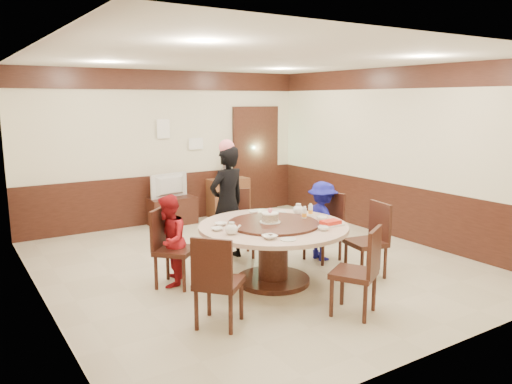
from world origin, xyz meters
TOP-DOWN VIEW (x-y plane):
  - room at (0.01, 0.01)m, footprint 6.00×6.04m
  - banquet_table at (-0.19, -0.73)m, footprint 1.86×1.86m
  - chair_0 at (0.93, -0.37)m, footprint 0.50×0.49m
  - chair_1 at (0.00, 0.46)m, footprint 0.56×0.57m
  - chair_2 at (-1.29, -0.16)m, footprint 0.62×0.62m
  - chair_3 at (-1.36, -1.44)m, footprint 0.62×0.62m
  - chair_4 at (0.01, -1.99)m, footprint 0.60×0.60m
  - chair_5 at (0.97, -1.20)m, footprint 0.51×0.50m
  - person_standing at (-0.20, 0.43)m, footprint 0.66×0.50m
  - person_red at (-1.32, -0.10)m, footprint 0.64×0.69m
  - person_blue at (0.93, -0.34)m, footprint 0.43×0.74m
  - birthday_cake at (-0.22, -0.71)m, footprint 0.26×0.26m
  - teapot_left at (-0.85, -0.84)m, footprint 0.17×0.15m
  - teapot_right at (0.42, -0.43)m, footprint 0.17×0.15m
  - bowl_0 at (-0.76, -0.41)m, footprint 0.14×0.14m
  - bowl_1 at (0.16, -1.27)m, footprint 0.14×0.14m
  - bowl_2 at (-0.58, -1.22)m, footprint 0.17×0.17m
  - bowl_3 at (0.48, -0.86)m, footprint 0.15×0.15m
  - bowl_4 at (-0.91, -0.60)m, footprint 0.14×0.14m
  - bowl_5 at (-0.08, -0.09)m, footprint 0.13×0.13m
  - saucer_near at (-0.44, -1.38)m, footprint 0.18×0.18m
  - saucer_far at (0.26, -0.23)m, footprint 0.18×0.18m
  - shrimp_platter at (0.38, -1.14)m, footprint 0.30×0.20m
  - bottle_0 at (0.27, -0.76)m, footprint 0.06×0.06m
  - bottle_1 at (0.46, -0.65)m, footprint 0.06×0.06m
  - tv_stand at (-0.06, 2.75)m, footprint 0.85×0.45m
  - television at (-0.06, 2.75)m, footprint 0.78×0.26m
  - side_cabinet at (1.14, 2.78)m, footprint 0.80×0.40m
  - thermos at (1.07, 2.78)m, footprint 0.15×0.15m
  - notice_left at (-0.10, 2.96)m, footprint 0.25×0.00m
  - notice_right at (0.55, 2.96)m, footprint 0.30×0.00m

SIDE VIEW (x-z plane):
  - tv_stand at x=-0.06m, z-range 0.00..0.50m
  - chair_0 at x=0.93m, z-range -0.18..0.79m
  - chair_1 at x=0.00m, z-range -0.18..0.79m
  - chair_2 at x=-1.29m, z-range -0.18..0.79m
  - chair_3 at x=-1.36m, z-range -0.18..0.79m
  - chair_4 at x=0.01m, z-range -0.18..0.79m
  - chair_5 at x=0.97m, z-range -0.18..0.79m
  - side_cabinet at x=1.14m, z-range 0.00..0.75m
  - banquet_table at x=-0.19m, z-range 0.14..0.92m
  - person_blue at x=0.93m, z-range 0.00..1.14m
  - person_red at x=-1.32m, z-range 0.00..1.14m
  - television at x=-0.06m, z-range 0.50..0.95m
  - saucer_near at x=-0.44m, z-range 0.75..0.76m
  - saucer_far at x=0.26m, z-range 0.75..0.76m
  - bowl_4 at x=-0.91m, z-range 0.75..0.78m
  - bowl_0 at x=-0.76m, z-range 0.75..0.79m
  - bowl_5 at x=-0.08m, z-range 0.75..0.79m
  - bowl_2 at x=-0.58m, z-range 0.75..0.79m
  - bowl_1 at x=0.16m, z-range 0.75..0.79m
  - bowl_3 at x=0.48m, z-range 0.75..0.80m
  - shrimp_platter at x=0.38m, z-range 0.75..0.81m
  - teapot_left at x=-0.85m, z-range 0.75..0.87m
  - teapot_right at x=0.42m, z-range 0.75..0.87m
  - person_standing at x=-0.20m, z-range 0.00..1.64m
  - bottle_0 at x=0.27m, z-range 0.75..0.91m
  - bottle_1 at x=0.46m, z-range 0.75..0.91m
  - birthday_cake at x=-0.22m, z-range 0.75..0.93m
  - thermos at x=1.07m, z-range 0.75..1.13m
  - room at x=0.01m, z-range -0.34..2.50m
  - notice_right at x=0.55m, z-range 1.34..1.56m
  - notice_left at x=-0.10m, z-range 1.57..1.93m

